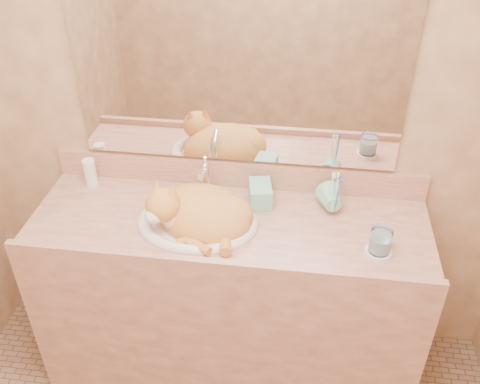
# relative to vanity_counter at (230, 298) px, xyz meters

# --- Properties ---
(wall_back) EXTENTS (2.40, 0.02, 2.50)m
(wall_back) POSITION_rel_vanity_counter_xyz_m (0.00, 0.28, 0.82)
(wall_back) COLOR #936543
(wall_back) RESTS_ON ground
(vanity_counter) EXTENTS (1.60, 0.55, 0.85)m
(vanity_counter) POSITION_rel_vanity_counter_xyz_m (0.00, 0.00, 0.00)
(vanity_counter) COLOR #985744
(vanity_counter) RESTS_ON floor
(mirror) EXTENTS (1.30, 0.02, 0.80)m
(mirror) POSITION_rel_vanity_counter_xyz_m (0.00, 0.26, 0.97)
(mirror) COLOR white
(mirror) RESTS_ON wall_back
(sink_basin) EXTENTS (0.49, 0.41, 0.15)m
(sink_basin) POSITION_rel_vanity_counter_xyz_m (-0.12, -0.02, 0.50)
(sink_basin) COLOR white
(sink_basin) RESTS_ON vanity_counter
(faucet) EXTENTS (0.07, 0.13, 0.18)m
(faucet) POSITION_rel_vanity_counter_xyz_m (-0.12, 0.16, 0.51)
(faucet) COLOR white
(faucet) RESTS_ON vanity_counter
(cat) EXTENTS (0.49, 0.44, 0.22)m
(cat) POSITION_rel_vanity_counter_xyz_m (-0.12, -0.03, 0.49)
(cat) COLOR #CA762E
(cat) RESTS_ON sink_basin
(soap_dispenser) EXTENTS (0.11, 0.11, 0.20)m
(soap_dispenser) POSITION_rel_vanity_counter_xyz_m (0.12, 0.09, 0.53)
(soap_dispenser) COLOR #7DC8A5
(soap_dispenser) RESTS_ON vanity_counter
(toothbrush_cup) EXTENTS (0.13, 0.13, 0.10)m
(toothbrush_cup) POSITION_rel_vanity_counter_xyz_m (0.41, 0.09, 0.48)
(toothbrush_cup) COLOR #7DC8A5
(toothbrush_cup) RESTS_ON vanity_counter
(toothbrushes) EXTENTS (0.03, 0.03, 0.21)m
(toothbrushes) POSITION_rel_vanity_counter_xyz_m (0.41, 0.09, 0.55)
(toothbrushes) COLOR white
(toothbrushes) RESTS_ON toothbrush_cup
(saucer) EXTENTS (0.10, 0.10, 0.01)m
(saucer) POSITION_rel_vanity_counter_xyz_m (0.58, -0.10, 0.43)
(saucer) COLOR white
(saucer) RESTS_ON vanity_counter
(water_glass) EXTENTS (0.08, 0.08, 0.09)m
(water_glass) POSITION_rel_vanity_counter_xyz_m (0.58, -0.10, 0.48)
(water_glass) COLOR white
(water_glass) RESTS_ON saucer
(lotion_bottle) EXTENTS (0.05, 0.05, 0.13)m
(lotion_bottle) POSITION_rel_vanity_counter_xyz_m (-0.63, 0.19, 0.49)
(lotion_bottle) COLOR white
(lotion_bottle) RESTS_ON vanity_counter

